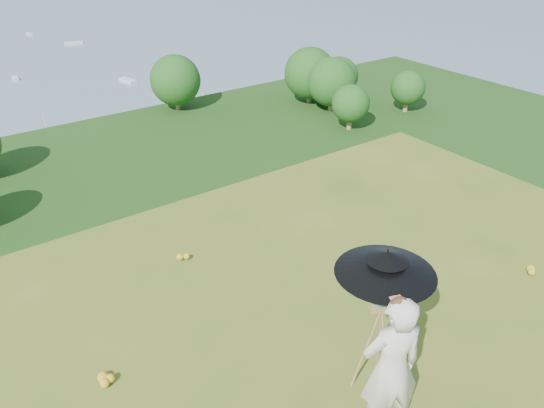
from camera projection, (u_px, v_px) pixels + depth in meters
forest_slope at (48, 375)px, 44.13m from camera, size 140.00×56.00×22.00m
slope_trees at (7, 234)px, 37.29m from camera, size 110.00×50.00×6.00m
painter at (391, 368)px, 5.44m from camera, size 0.78×0.64×1.83m
field_easel at (378, 340)px, 6.07m from camera, size 0.74×0.74×1.44m
sun_umbrella at (384, 279)px, 5.68m from camera, size 1.42×1.42×0.77m
painter_cap at (401, 303)px, 5.02m from camera, size 0.26×0.29×0.10m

